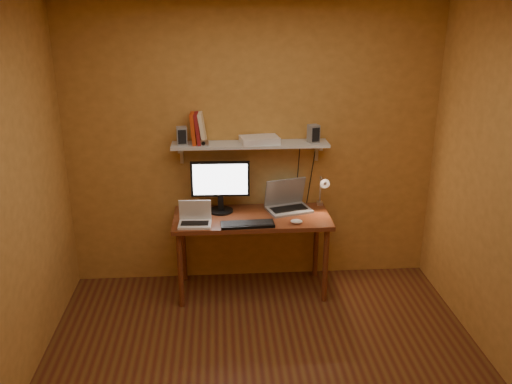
{
  "coord_description": "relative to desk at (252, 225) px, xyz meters",
  "views": [
    {
      "loc": [
        -0.31,
        -3.2,
        2.6
      ],
      "look_at": [
        -0.0,
        1.18,
        1.01
      ],
      "focal_mm": 38.0,
      "sensor_mm": 36.0,
      "label": 1
    }
  ],
  "objects": [
    {
      "name": "netbook",
      "position": [
        -0.5,
        -0.14,
        0.14
      ],
      "size": [
        0.28,
        0.21,
        0.21
      ],
      "rotation": [
        0.0,
        0.0,
        -0.04
      ],
      "color": "white",
      "rests_on": "desk"
    },
    {
      "name": "mouse",
      "position": [
        0.38,
        -0.2,
        0.1
      ],
      "size": [
        0.12,
        0.09,
        0.04
      ],
      "primitive_type": "ellipsoid",
      "rotation": [
        0.0,
        0.0,
        -0.24
      ],
      "color": "white",
      "rests_on": "desk"
    },
    {
      "name": "router",
      "position": [
        0.08,
        0.2,
        0.74
      ],
      "size": [
        0.36,
        0.27,
        0.06
      ],
      "primitive_type": "cube",
      "rotation": [
        0.0,
        0.0,
        0.15
      ],
      "color": "white",
      "rests_on": "wall_shelf"
    },
    {
      "name": "speaker_right",
      "position": [
        0.56,
        0.18,
        0.79
      ],
      "size": [
        0.11,
        0.11,
        0.16
      ],
      "primitive_type": "cube",
      "rotation": [
        0.0,
        0.0,
        0.31
      ],
      "color": "gray",
      "rests_on": "wall_shelf"
    },
    {
      "name": "room",
      "position": [
        0.03,
        -1.28,
        0.64
      ],
      "size": [
        3.44,
        3.24,
        2.64
      ],
      "color": "brown",
      "rests_on": "ground"
    },
    {
      "name": "speaker_left",
      "position": [
        -0.6,
        0.18,
        0.79
      ],
      "size": [
        0.1,
        0.1,
        0.16
      ],
      "primitive_type": "cube",
      "rotation": [
        0.0,
        0.0,
        0.12
      ],
      "color": "gray",
      "rests_on": "wall_shelf"
    },
    {
      "name": "wall_shelf",
      "position": [
        0.0,
        0.19,
        0.69
      ],
      "size": [
        1.4,
        0.25,
        0.21
      ],
      "color": "silver",
      "rests_on": "room"
    },
    {
      "name": "books",
      "position": [
        -0.46,
        0.21,
        0.85
      ],
      "size": [
        0.15,
        0.19,
        0.28
      ],
      "color": "#C13B0F",
      "rests_on": "wall_shelf"
    },
    {
      "name": "shelf_camera",
      "position": [
        -0.41,
        0.12,
        0.74
      ],
      "size": [
        0.09,
        0.05,
        0.05
      ],
      "color": "silver",
      "rests_on": "wall_shelf"
    },
    {
      "name": "laptop",
      "position": [
        0.34,
        0.15,
        0.16
      ],
      "size": [
        0.45,
        0.37,
        0.28
      ],
      "rotation": [
        0.0,
        0.0,
        0.29
      ],
      "color": "gray",
      "rests_on": "desk"
    },
    {
      "name": "keyboard",
      "position": [
        -0.05,
        -0.21,
        0.1
      ],
      "size": [
        0.46,
        0.17,
        0.02
      ],
      "primitive_type": "cube",
      "rotation": [
        0.0,
        0.0,
        0.05
      ],
      "color": "black",
      "rests_on": "desk"
    },
    {
      "name": "desk_lamp",
      "position": [
        0.66,
        0.13,
        0.29
      ],
      "size": [
        0.09,
        0.23,
        0.38
      ],
      "color": "silver",
      "rests_on": "desk"
    },
    {
      "name": "monitor",
      "position": [
        -0.27,
        0.13,
        0.35
      ],
      "size": [
        0.53,
        0.23,
        0.48
      ],
      "rotation": [
        0.0,
        0.0,
        -0.03
      ],
      "color": "black",
      "rests_on": "desk"
    },
    {
      "name": "desk",
      "position": [
        0.0,
        0.0,
        0.0
      ],
      "size": [
        1.4,
        0.6,
        0.75
      ],
      "color": "brown",
      "rests_on": "ground"
    }
  ]
}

